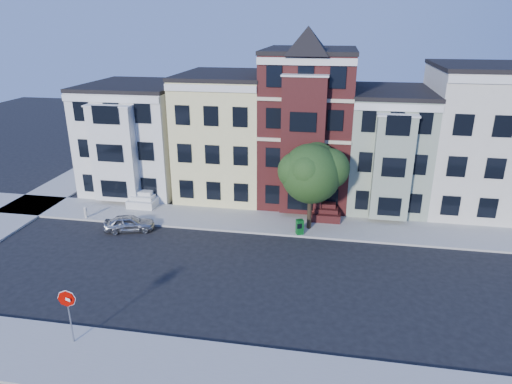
% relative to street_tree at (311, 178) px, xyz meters
% --- Properties ---
extents(ground, '(120.00, 120.00, 0.00)m').
position_rel_street_tree_xyz_m(ground, '(-0.81, -7.41, -4.02)').
color(ground, black).
extents(far_sidewalk, '(60.00, 4.00, 0.15)m').
position_rel_street_tree_xyz_m(far_sidewalk, '(-0.81, 0.59, -3.95)').
color(far_sidewalk, '#9E9B93').
rests_on(far_sidewalk, ground).
extents(near_sidewalk, '(60.00, 4.00, 0.15)m').
position_rel_street_tree_xyz_m(near_sidewalk, '(-0.81, -15.41, -3.95)').
color(near_sidewalk, '#9E9B93').
rests_on(near_sidewalk, ground).
extents(house_white, '(8.00, 9.00, 9.00)m').
position_rel_street_tree_xyz_m(house_white, '(-15.81, 7.09, 0.48)').
color(house_white, silver).
rests_on(house_white, ground).
extents(house_yellow, '(7.00, 9.00, 10.00)m').
position_rel_street_tree_xyz_m(house_yellow, '(-7.81, 7.09, 0.98)').
color(house_yellow, beige).
rests_on(house_yellow, ground).
extents(house_brown, '(7.00, 9.00, 12.00)m').
position_rel_street_tree_xyz_m(house_brown, '(-0.81, 7.09, 1.98)').
color(house_brown, '#3A1211').
rests_on(house_brown, ground).
extents(house_green, '(6.00, 9.00, 9.00)m').
position_rel_street_tree_xyz_m(house_green, '(5.69, 7.09, 0.48)').
color(house_green, gray).
rests_on(house_green, ground).
extents(house_cream, '(8.00, 9.00, 11.00)m').
position_rel_street_tree_xyz_m(house_cream, '(12.69, 7.09, 1.48)').
color(house_cream, beige).
rests_on(house_cream, ground).
extents(street_tree, '(6.71, 6.71, 7.75)m').
position_rel_street_tree_xyz_m(street_tree, '(0.00, 0.00, 0.00)').
color(street_tree, '#2E521F').
rests_on(street_tree, far_sidewalk).
extents(parked_car, '(3.78, 2.37, 1.20)m').
position_rel_street_tree_xyz_m(parked_car, '(-12.78, -2.43, -3.42)').
color(parked_car, '#989AA0').
rests_on(parked_car, ground).
extents(newspaper_box, '(0.62, 0.59, 1.07)m').
position_rel_street_tree_xyz_m(newspaper_box, '(-0.58, -1.11, -3.34)').
color(newspaper_box, '#0E5D1D').
rests_on(newspaper_box, far_sidewalk).
extents(fire_hydrant, '(0.30, 0.30, 0.70)m').
position_rel_street_tree_xyz_m(fire_hydrant, '(-16.93, -1.11, -3.53)').
color(fire_hydrant, beige).
rests_on(fire_hydrant, far_sidewalk).
extents(stop_sign, '(0.87, 0.36, 3.15)m').
position_rel_street_tree_xyz_m(stop_sign, '(-10.03, -14.56, -2.30)').
color(stop_sign, '#A80600').
rests_on(stop_sign, near_sidewalk).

